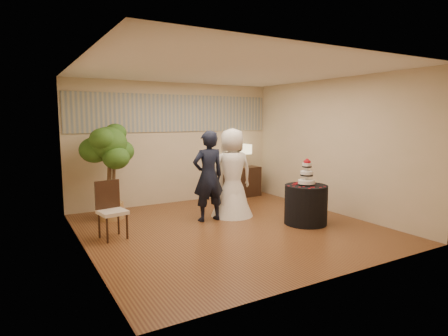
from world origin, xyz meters
TOP-DOWN VIEW (x-y plane):
  - floor at (0.00, 0.00)m, footprint 5.00×5.00m
  - ceiling at (0.00, 0.00)m, footprint 5.00×5.00m
  - wall_back at (0.00, 2.50)m, footprint 5.00×0.06m
  - wall_front at (0.00, -2.50)m, footprint 5.00×0.06m
  - wall_left at (-2.50, 0.00)m, footprint 0.06×5.00m
  - wall_right at (2.50, 0.00)m, footprint 0.06×5.00m
  - mural_border at (0.00, 2.48)m, footprint 4.90×0.02m
  - groom at (-0.11, 0.65)m, footprint 0.65×0.43m
  - bride at (0.49, 0.74)m, footprint 0.95×0.94m
  - cake_table at (1.38, -0.47)m, footprint 0.87×0.87m
  - wedding_cake at (1.38, -0.47)m, footprint 0.32×0.32m
  - console at (1.70, 2.23)m, footprint 0.93×0.45m
  - table_lamp at (1.70, 2.23)m, footprint 0.33×0.33m
  - ficus_tree at (-1.73, 1.72)m, footprint 1.25×1.25m
  - side_chair at (-1.99, 0.45)m, footprint 0.51×0.52m

SIDE VIEW (x-z plane):
  - floor at x=0.00m, z-range 0.00..0.00m
  - cake_table at x=1.38m, z-range 0.00..0.74m
  - console at x=1.70m, z-range 0.00..0.75m
  - side_chair at x=-1.99m, z-range 0.00..0.95m
  - groom at x=-0.11m, z-range 0.00..1.75m
  - bride at x=0.49m, z-range 0.00..1.79m
  - ficus_tree at x=-1.73m, z-range 0.00..1.92m
  - wedding_cake at x=1.38m, z-range 0.74..1.24m
  - table_lamp at x=1.70m, z-range 0.75..1.33m
  - wall_back at x=0.00m, z-range 0.00..2.80m
  - wall_front at x=0.00m, z-range 0.00..2.80m
  - wall_left at x=-2.50m, z-range 0.00..2.80m
  - wall_right at x=2.50m, z-range 0.00..2.80m
  - mural_border at x=0.00m, z-range 1.68..2.52m
  - ceiling at x=0.00m, z-range 2.80..2.80m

